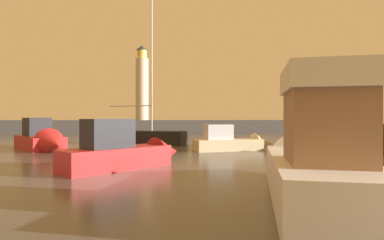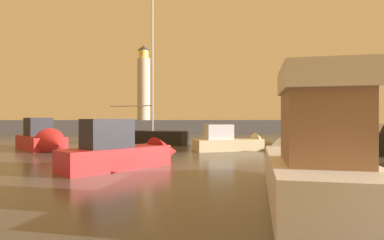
{
  "view_description": "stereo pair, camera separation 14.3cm",
  "coord_description": "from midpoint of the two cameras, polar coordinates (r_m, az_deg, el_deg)",
  "views": [
    {
      "loc": [
        -4.82,
        -0.97,
        2.18
      ],
      "look_at": [
        -1.44,
        16.99,
        2.12
      ],
      "focal_mm": 29.35,
      "sensor_mm": 36.0,
      "label": 1
    },
    {
      "loc": [
        -4.68,
        -1.0,
        2.18
      ],
      "look_at": [
        -1.44,
        16.99,
        2.12
      ],
      "focal_mm": 29.35,
      "sensor_mm": 36.0,
      "label": 2
    }
  ],
  "objects": [
    {
      "name": "ground_plane",
      "position": [
        27.05,
        -0.52,
        -4.43
      ],
      "size": [
        220.0,
        220.0,
        0.0
      ],
      "primitive_type": "plane",
      "color": "#4C4742"
    },
    {
      "name": "breakwater",
      "position": [
        52.33,
        -5.46,
        -1.1
      ],
      "size": [
        62.24,
        5.6,
        1.99
      ],
      "primitive_type": "cube",
      "color": "#423F3D",
      "rests_on": "ground_plane"
    },
    {
      "name": "lighthouse",
      "position": [
        52.42,
        -9.15,
        6.36
      ],
      "size": [
        2.08,
        2.08,
        12.29
      ],
      "color": "beige",
      "rests_on": "breakwater"
    },
    {
      "name": "motorboat_2",
      "position": [
        14.49,
        -11.65,
        -5.6
      ],
      "size": [
        5.82,
        4.79,
        2.44
      ],
      "color": "#B21E1E",
      "rests_on": "ground_plane"
    },
    {
      "name": "motorboat_3",
      "position": [
        23.7,
        28.42,
        -2.41
      ],
      "size": [
        5.66,
        9.9,
        4.41
      ],
      "color": "black",
      "rests_on": "ground_plane"
    },
    {
      "name": "motorboat_4",
      "position": [
        9.62,
        20.29,
        -6.77
      ],
      "size": [
        5.15,
        8.57,
        3.79
      ],
      "color": "white",
      "rests_on": "ground_plane"
    },
    {
      "name": "motorboat_5",
      "position": [
        24.24,
        -25.54,
        -3.34
      ],
      "size": [
        5.33,
        7.09,
        2.79
      ],
      "color": "#B21E1E",
      "rests_on": "ground_plane"
    },
    {
      "name": "motorboat_6",
      "position": [
        22.11,
        8.0,
        -4.0
      ],
      "size": [
        5.99,
        2.23,
        2.14
      ],
      "color": "beige",
      "rests_on": "ground_plane"
    },
    {
      "name": "sailboat_moored",
      "position": [
        27.4,
        -8.88,
        -3.01
      ],
      "size": [
        7.58,
        5.37,
        13.1
      ],
      "color": "black",
      "rests_on": "ground_plane"
    }
  ]
}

